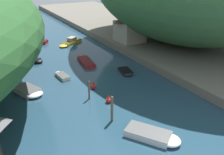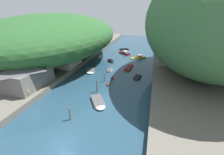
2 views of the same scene
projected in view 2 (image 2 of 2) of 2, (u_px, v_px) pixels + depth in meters
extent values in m
plane|color=#234256|center=(116.00, 69.00, 46.87)|extent=(130.00, 130.00, 0.00)
cube|color=#666056|center=(54.00, 61.00, 52.10)|extent=(22.00, 120.00, 1.19)
cube|color=#666056|center=(194.00, 75.00, 41.14)|extent=(22.00, 120.00, 1.19)
ellipsoid|color=#285628|center=(53.00, 36.00, 51.89)|extent=(40.48, 56.67, 14.77)
ellipsoid|color=#3D6B3D|center=(212.00, 22.00, 35.97)|extent=(31.37, 43.92, 26.30)
cube|color=slate|center=(24.00, 77.00, 33.72)|extent=(8.47, 9.72, 4.24)
pyramid|color=#4C4C51|center=(21.00, 64.00, 32.40)|extent=(9.14, 10.50, 2.03)
cube|color=#B2A899|center=(66.00, 61.00, 46.18)|extent=(7.04, 7.77, 2.78)
pyramid|color=#3D4247|center=(65.00, 55.00, 45.36)|extent=(7.60, 8.39, 1.13)
cube|color=gray|center=(166.00, 58.00, 46.91)|extent=(4.56, 5.06, 3.75)
pyramid|color=brown|center=(167.00, 50.00, 45.86)|extent=(4.93, 5.46, 1.26)
cube|color=black|center=(111.00, 61.00, 53.44)|extent=(2.61, 2.75, 0.57)
ellipsoid|color=black|center=(112.00, 62.00, 52.43)|extent=(1.78, 1.77, 0.57)
cube|color=black|center=(111.00, 60.00, 53.31)|extent=(2.66, 2.80, 0.03)
cube|color=gold|center=(139.00, 58.00, 57.05)|extent=(4.99, 4.13, 0.47)
ellipsoid|color=gold|center=(134.00, 58.00, 56.39)|extent=(2.93, 2.73, 0.47)
cube|color=#4C3E0E|center=(139.00, 57.00, 56.94)|extent=(5.09, 4.21, 0.03)
cube|color=#9E937F|center=(140.00, 56.00, 56.82)|extent=(2.09, 1.96, 0.79)
cube|color=red|center=(125.00, 53.00, 62.01)|extent=(4.96, 4.38, 0.60)
ellipsoid|color=red|center=(121.00, 52.00, 63.82)|extent=(2.95, 2.80, 0.60)
cube|color=#450A0A|center=(125.00, 53.00, 61.88)|extent=(5.06, 4.47, 0.03)
cube|color=silver|center=(125.00, 52.00, 61.61)|extent=(2.10, 2.01, 0.79)
cube|color=white|center=(98.00, 101.00, 30.24)|extent=(3.95, 4.54, 0.64)
ellipsoid|color=white|center=(100.00, 107.00, 28.46)|extent=(2.73, 2.77, 0.64)
cube|color=#525252|center=(98.00, 100.00, 30.10)|extent=(4.03, 4.63, 0.03)
cube|color=red|center=(129.00, 68.00, 47.31)|extent=(2.31, 5.00, 0.46)
ellipsoid|color=red|center=(131.00, 65.00, 49.33)|extent=(1.93, 2.59, 0.46)
cube|color=#450A0A|center=(129.00, 67.00, 47.21)|extent=(2.36, 5.10, 0.03)
cube|color=black|center=(137.00, 77.00, 40.91)|extent=(1.98, 2.68, 0.45)
ellipsoid|color=black|center=(136.00, 79.00, 39.93)|extent=(1.67, 1.47, 0.45)
cube|color=black|center=(138.00, 76.00, 40.81)|extent=(2.02, 2.74, 0.03)
cube|color=white|center=(91.00, 71.00, 45.06)|extent=(3.22, 3.94, 0.59)
ellipsoid|color=white|center=(90.00, 73.00, 43.53)|extent=(2.51, 2.31, 0.59)
cube|color=#525252|center=(90.00, 70.00, 44.93)|extent=(3.28, 4.02, 0.03)
cube|color=black|center=(124.00, 49.00, 68.71)|extent=(4.13, 3.70, 0.38)
ellipsoid|color=black|center=(127.00, 49.00, 69.21)|extent=(2.58, 2.63, 0.38)
cube|color=black|center=(124.00, 49.00, 68.63)|extent=(4.21, 3.78, 0.03)
cube|color=silver|center=(110.00, 70.00, 45.49)|extent=(1.47, 2.71, 0.45)
ellipsoid|color=silver|center=(110.00, 69.00, 46.65)|extent=(1.29, 1.41, 0.45)
cube|color=#504E4A|center=(110.00, 69.00, 45.39)|extent=(1.50, 2.77, 0.03)
cylinder|color=brown|center=(70.00, 114.00, 25.17)|extent=(0.24, 0.24, 2.38)
sphere|color=brown|center=(69.00, 108.00, 24.65)|extent=(0.22, 0.22, 0.22)
cylinder|color=brown|center=(97.00, 86.00, 33.66)|extent=(0.28, 0.28, 2.74)
sphere|color=brown|center=(97.00, 81.00, 33.05)|extent=(0.25, 0.25, 0.25)
cylinder|color=brown|center=(104.00, 78.00, 38.49)|extent=(0.23, 0.23, 2.25)
sphere|color=brown|center=(104.00, 73.00, 37.99)|extent=(0.20, 0.20, 0.20)
sphere|color=red|center=(112.00, 78.00, 40.34)|extent=(0.70, 0.70, 0.70)
cone|color=red|center=(112.00, 76.00, 40.12)|extent=(0.35, 0.35, 0.35)
sphere|color=red|center=(108.00, 85.00, 36.74)|extent=(0.65, 0.65, 0.65)
cone|color=red|center=(108.00, 83.00, 36.53)|extent=(0.32, 0.32, 0.32)
cylinder|color=#282D3D|center=(29.00, 94.00, 30.08)|extent=(0.13, 0.13, 0.85)
cylinder|color=#282D3D|center=(29.00, 94.00, 30.24)|extent=(0.13, 0.13, 0.85)
cube|color=gold|center=(28.00, 91.00, 29.85)|extent=(0.31, 0.42, 0.62)
sphere|color=beige|center=(28.00, 89.00, 29.67)|extent=(0.22, 0.22, 0.22)
cylinder|color=#282D3D|center=(38.00, 87.00, 32.97)|extent=(0.13, 0.13, 0.85)
cylinder|color=#282D3D|center=(38.00, 86.00, 33.13)|extent=(0.13, 0.13, 0.85)
cube|color=#B2231E|center=(38.00, 84.00, 32.74)|extent=(0.34, 0.43, 0.62)
sphere|color=tan|center=(37.00, 82.00, 32.57)|extent=(0.22, 0.22, 0.22)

